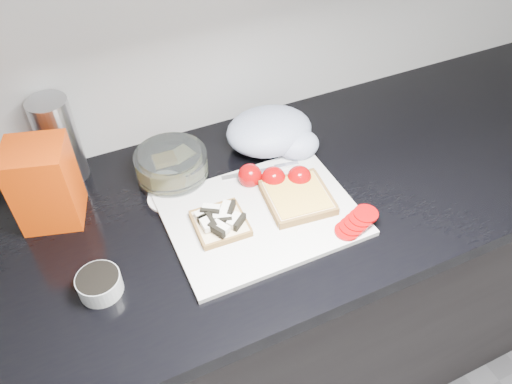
# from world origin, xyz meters

# --- Properties ---
(base_cabinet) EXTENTS (3.50, 0.60, 0.86)m
(base_cabinet) POSITION_xyz_m (0.00, 1.20, 0.43)
(base_cabinet) COLOR black
(base_cabinet) RESTS_ON ground
(countertop) EXTENTS (3.50, 0.64, 0.04)m
(countertop) POSITION_xyz_m (0.00, 1.20, 0.88)
(countertop) COLOR black
(countertop) RESTS_ON base_cabinet
(cutting_board) EXTENTS (0.40, 0.30, 0.01)m
(cutting_board) POSITION_xyz_m (0.09, 1.14, 0.91)
(cutting_board) COLOR silver
(cutting_board) RESTS_ON countertop
(bread_left) EXTENTS (0.12, 0.12, 0.03)m
(bread_left) POSITION_xyz_m (-0.00, 1.15, 0.92)
(bread_left) COLOR beige
(bread_left) RESTS_ON cutting_board
(bread_right) EXTENTS (0.16, 0.16, 0.02)m
(bread_right) POSITION_xyz_m (0.18, 1.14, 0.92)
(bread_right) COLOR beige
(bread_right) RESTS_ON cutting_board
(tomato_slices) EXTENTS (0.12, 0.08, 0.02)m
(tomato_slices) POSITION_xyz_m (0.26, 1.03, 0.92)
(tomato_slices) COLOR #940305
(tomato_slices) RESTS_ON cutting_board
(knife) EXTENTS (0.19, 0.04, 0.01)m
(knife) POSITION_xyz_m (0.17, 1.26, 0.91)
(knife) COLOR silver
(knife) RESTS_ON cutting_board
(seed_tub) EXTENTS (0.08, 0.08, 0.04)m
(seed_tub) POSITION_xyz_m (-0.26, 1.10, 0.92)
(seed_tub) COLOR #A1A6A7
(seed_tub) RESTS_ON countertop
(tub_lid) EXTENTS (0.10, 0.10, 0.01)m
(tub_lid) POSITION_xyz_m (-0.08, 1.28, 0.90)
(tub_lid) COLOR white
(tub_lid) RESTS_ON countertop
(glass_bowl) EXTENTS (0.17, 0.17, 0.07)m
(glass_bowl) POSITION_xyz_m (-0.04, 1.35, 0.93)
(glass_bowl) COLOR silver
(glass_bowl) RESTS_ON countertop
(bread_bag) EXTENTS (0.15, 0.14, 0.19)m
(bread_bag) POSITION_xyz_m (-0.31, 1.33, 0.99)
(bread_bag) COLOR #E14903
(bread_bag) RESTS_ON countertop
(steel_canister) EXTENTS (0.09, 0.09, 0.21)m
(steel_canister) POSITION_xyz_m (-0.26, 1.45, 1.00)
(steel_canister) COLOR #A2A2A7
(steel_canister) RESTS_ON countertop
(grocery_bag) EXTENTS (0.23, 0.20, 0.09)m
(grocery_bag) POSITION_xyz_m (0.22, 1.35, 0.95)
(grocery_bag) COLOR silver
(grocery_bag) RESTS_ON countertop
(whole_tomatoes) EXTENTS (0.15, 0.11, 0.06)m
(whole_tomatoes) POSITION_xyz_m (0.16, 1.22, 0.93)
(whole_tomatoes) COLOR #940305
(whole_tomatoes) RESTS_ON countertop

